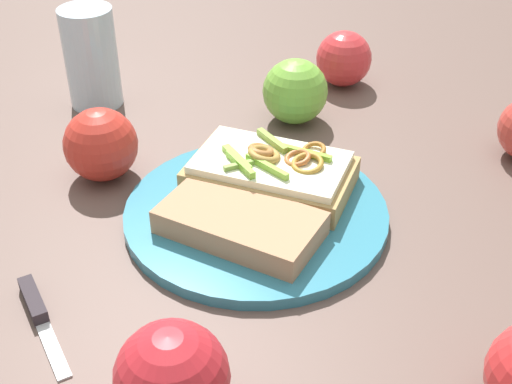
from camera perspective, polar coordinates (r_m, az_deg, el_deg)
ground_plane at (r=0.69m, az=-0.00°, el=-2.17°), size 2.00×2.00×0.00m
plate at (r=0.69m, az=-0.00°, el=-1.77°), size 0.26×0.26×0.01m
sandwich at (r=0.71m, az=1.25°, el=1.68°), size 0.18×0.12×0.05m
bread_slice_side at (r=0.65m, az=-1.33°, el=-2.56°), size 0.15×0.08×0.02m
apple_0 at (r=0.95m, az=7.29°, el=10.91°), size 0.10×0.10×0.07m
apple_1 at (r=0.85m, az=3.27°, el=8.33°), size 0.11×0.11×0.08m
apple_3 at (r=0.50m, az=-6.98°, el=-15.04°), size 0.08×0.08×0.08m
apple_5 at (r=0.75m, az=-12.75°, el=3.86°), size 0.09×0.09×0.08m
drinking_glass at (r=0.90m, az=-13.50°, el=10.78°), size 0.07×0.07×0.13m
knife at (r=0.62m, az=-17.63°, el=-9.46°), size 0.11×0.07×0.01m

